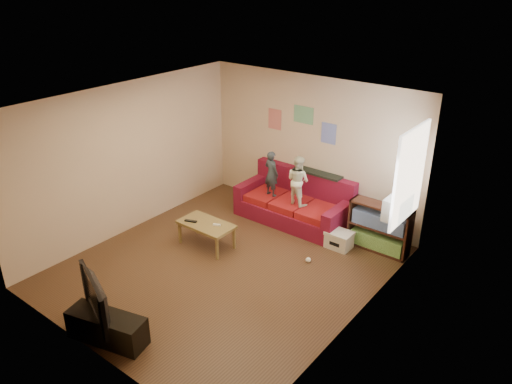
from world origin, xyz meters
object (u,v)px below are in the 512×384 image
Objects in this scene: child_a at (271,174)px; bookshelf at (379,230)px; television at (102,296)px; coffee_table at (206,226)px; child_b at (298,180)px; sofa at (295,204)px; file_box at (339,240)px; tv_stand at (107,328)px.

bookshelf is (2.19, 0.13, -0.52)m from child_a.
television reaches higher than bookshelf.
television is at bearing -76.15° from coffee_table.
child_b is (0.60, 0.00, 0.02)m from child_a.
sofa reaches higher than file_box.
bookshelf is at bearing 89.11° from television.
child_b is 4.16m from television.
tv_stand is at bearing 104.15° from child_a.
tv_stand is at bearing -76.15° from coffee_table.
television is at bearing -90.48° from sofa.
file_box is (1.04, -0.24, -0.76)m from child_b.
coffee_table reaches higher than tv_stand.
child_a is 1.99× the size of file_box.
child_a reaches higher than bookshelf.
child_b is at bearing -171.58° from child_a.
child_b reaches higher than television.
sofa is 2.32× the size of child_b.
child_a is at bearing 117.37° from television.
file_box is 0.42× the size of tv_stand.
child_a reaches higher than tv_stand.
child_b is 0.90× the size of television.
child_a is 0.86× the size of television.
bookshelf is at bearing 35.48° from coffee_table.
coffee_table is at bearing -144.52° from bookshelf.
sofa reaches higher than bookshelf.
coffee_table is 2.19× the size of file_box.
television is (-1.22, -3.91, 0.54)m from file_box.
television is at bearing -112.53° from bookshelf.
sofa is 2.22× the size of coffee_table.
file_box is at bearing -146.82° from bookshelf.
child_a is 1.68m from coffee_table.
coffee_table is (-0.22, -1.59, -0.52)m from child_a.
child_b is 4.22m from tv_stand.
coffee_table is 0.91× the size of tv_stand.
child_a is at bearing 81.11° from tv_stand.
file_box is at bearing -179.79° from child_a.
tv_stand is 1.04× the size of television.
child_b is 1.87m from coffee_table.
bookshelf reaches higher than file_box.
sofa is 4.85× the size of file_box.
child_b is 0.87× the size of tv_stand.
tv_stand reaches higher than file_box.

